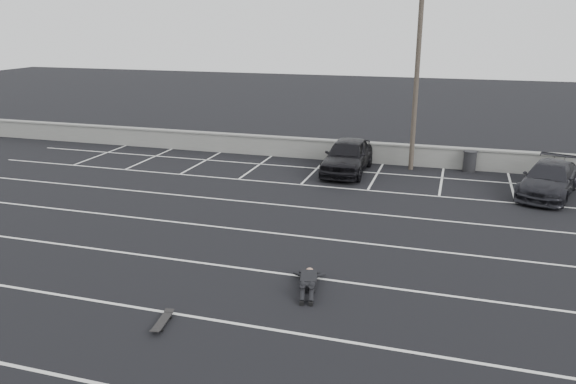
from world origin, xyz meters
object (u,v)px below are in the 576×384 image
(car_right, at_px, (549,179))
(skateboard, at_px, (162,322))
(utility_pole, at_px, (417,78))
(trash_bin, at_px, (470,161))
(person, at_px, (309,276))
(car_left, at_px, (347,156))

(car_right, relative_size, skateboard, 5.16)
(utility_pole, relative_size, trash_bin, 8.55)
(person, relative_size, skateboard, 2.85)
(car_left, distance_m, car_right, 8.86)
(person, height_order, skateboard, person)
(utility_pole, height_order, trash_bin, utility_pole)
(person, bearing_deg, car_right, 43.89)
(car_left, bearing_deg, skateboard, -94.94)
(car_right, xyz_separation_m, utility_pole, (-5.88, 2.62, 3.73))
(car_left, distance_m, trash_bin, 5.95)
(utility_pole, xyz_separation_m, person, (-1.57, -13.59, -4.17))
(car_left, bearing_deg, utility_pole, 27.29)
(car_left, bearing_deg, person, -83.14)
(skateboard, bearing_deg, person, 39.98)
(car_left, xyz_separation_m, utility_pole, (2.90, 1.46, 3.60))
(car_left, relative_size, utility_pole, 0.55)
(utility_pole, xyz_separation_m, skateboard, (-4.39, -16.76, -4.34))
(car_left, xyz_separation_m, person, (1.33, -12.14, -0.57))
(car_left, relative_size, trash_bin, 4.71)
(trash_bin, xyz_separation_m, person, (-4.32, -13.99, -0.27))
(trash_bin, distance_m, skateboard, 18.59)
(car_right, distance_m, skateboard, 17.49)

